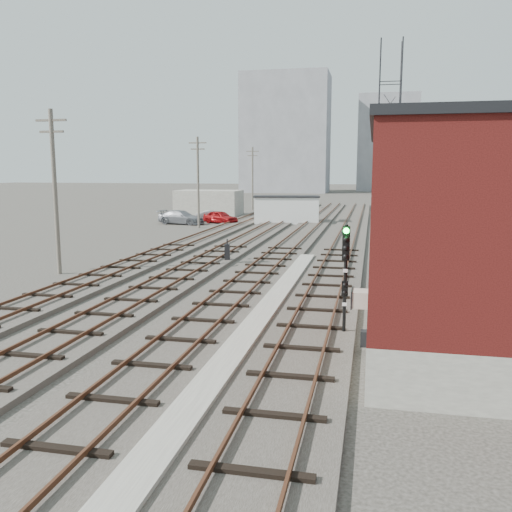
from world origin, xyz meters
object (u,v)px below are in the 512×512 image
(signal_mast, at_px, (345,272))
(car_grey, at_px, (181,217))
(car_silver, at_px, (212,216))
(site_trailer, at_px, (286,209))
(car_red, at_px, (220,217))
(switch_stand, at_px, (227,252))

(signal_mast, height_order, car_grey, signal_mast)
(car_silver, distance_m, car_grey, 4.47)
(site_trailer, relative_size, car_silver, 2.03)
(signal_mast, xyz_separation_m, car_red, (-15.33, 38.27, -1.60))
(car_silver, relative_size, car_grey, 0.73)
(signal_mast, distance_m, car_red, 41.26)
(car_silver, bearing_deg, signal_mast, -174.41)
(signal_mast, relative_size, car_silver, 1.06)
(switch_stand, distance_m, car_grey, 25.34)
(car_red, height_order, car_silver, car_red)
(switch_stand, relative_size, site_trailer, 0.19)
(switch_stand, height_order, site_trailer, site_trailer)
(car_silver, xyz_separation_m, car_grey, (-2.37, -3.78, 0.13))
(car_red, bearing_deg, car_silver, 62.57)
(car_grey, bearing_deg, signal_mast, -142.42)
(car_red, xyz_separation_m, car_silver, (-1.54, 2.12, -0.09))
(site_trailer, bearing_deg, switch_stand, -99.08)
(site_trailer, height_order, car_silver, site_trailer)
(signal_mast, relative_size, switch_stand, 2.81)
(switch_stand, distance_m, car_red, 25.45)
(signal_mast, xyz_separation_m, car_grey, (-19.24, 36.61, -1.55))
(car_red, distance_m, car_silver, 2.62)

